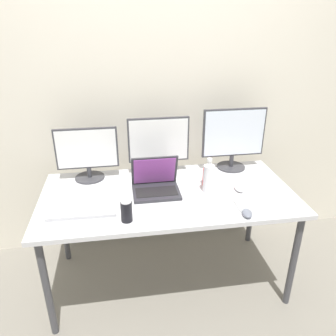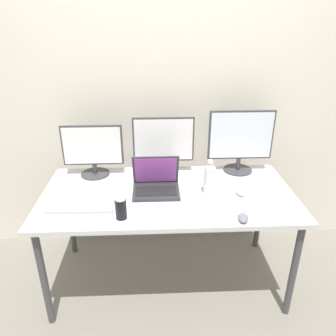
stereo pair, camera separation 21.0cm
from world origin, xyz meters
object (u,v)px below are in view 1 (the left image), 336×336
keyboard_main (269,203)px  laptop_silver (155,184)px  monitor_center (159,144)px  mouse_by_laptop (247,213)px  keyboard_aux (82,212)px  water_bottle (209,177)px  soda_can_near_keyboard (127,211)px  monitor_right (234,137)px  work_desk (168,200)px  soda_can_by_laptop (207,177)px  mouse_by_keyboard (239,188)px  monitor_left (87,153)px

keyboard_main → laptop_silver: bearing=158.2°
monitor_center → mouse_by_laptop: 0.82m
keyboard_main → keyboard_aux: bearing=176.9°
keyboard_aux → water_bottle: 0.83m
monitor_center → soda_can_near_keyboard: (-0.27, -0.61, -0.16)m
soda_can_near_keyboard → monitor_right: bearing=36.3°
keyboard_aux → mouse_by_laptop: 0.97m
keyboard_main → water_bottle: (-0.33, 0.22, 0.10)m
work_desk → monitor_right: size_ratio=3.52×
monitor_center → keyboard_aux: (-0.53, -0.49, -0.21)m
mouse_by_laptop → monitor_right: bearing=89.8°
keyboard_main → mouse_by_laptop: (-0.18, -0.10, 0.01)m
monitor_center → soda_can_by_laptop: bearing=-39.5°
monitor_center → keyboard_aux: monitor_center is taller
monitor_right → keyboard_aux: bearing=-155.7°
mouse_by_keyboard → soda_can_near_keyboard: (-0.76, -0.25, 0.05)m
monitor_right → mouse_by_laptop: size_ratio=4.82×
monitor_right → keyboard_aux: 1.22m
soda_can_by_laptop → water_bottle: bearing=-100.7°
work_desk → mouse_by_laptop: size_ratio=16.97×
monitor_right → keyboard_aux: monitor_right is taller
mouse_by_laptop → soda_can_by_laptop: size_ratio=0.78×
keyboard_main → keyboard_aux: 1.14m
soda_can_by_laptop → monitor_center: bearing=140.5°
monitor_left → mouse_by_laptop: 1.16m
monitor_right → soda_can_near_keyboard: monitor_right is taller
soda_can_near_keyboard → water_bottle: bearing=25.7°
laptop_silver → soda_can_by_laptop: (0.36, 0.04, 0.01)m
soda_can_near_keyboard → monitor_left: bearing=112.4°
mouse_by_keyboard → soda_can_near_keyboard: bearing=-164.1°
monitor_right → keyboard_main: size_ratio=1.13×
laptop_silver → mouse_by_keyboard: 0.56m
laptop_silver → keyboard_main: size_ratio=0.73×
laptop_silver → soda_can_by_laptop: size_ratio=2.44×
keyboard_aux → soda_can_by_laptop: size_ratio=3.21×
soda_can_by_laptop → laptop_silver: bearing=-174.1°
soda_can_by_laptop → soda_can_near_keyboard: bearing=-147.7°
work_desk → monitor_right: (0.54, 0.32, 0.31)m
keyboard_aux → mouse_by_laptop: size_ratio=4.12×
keyboard_aux → soda_can_near_keyboard: bearing=-23.3°
monitor_right → water_bottle: size_ratio=1.98×
monitor_left → mouse_by_laptop: size_ratio=4.39×
mouse_by_laptop → water_bottle: water_bottle is taller
work_desk → soda_can_by_laptop: soda_can_by_laptop is taller
mouse_by_keyboard → soda_can_by_laptop: size_ratio=0.84×
monitor_left → soda_can_by_laptop: size_ratio=3.43×
work_desk → mouse_by_laptop: (0.42, -0.35, 0.07)m
laptop_silver → soda_can_near_keyboard: size_ratio=2.44×
laptop_silver → keyboard_main: bearing=-22.4°
monitor_left → monitor_center: size_ratio=0.98×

